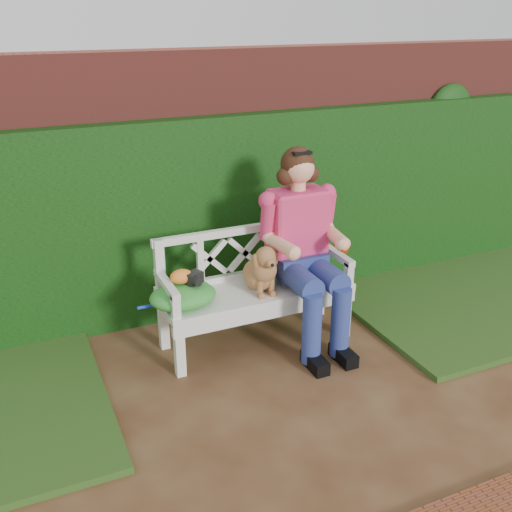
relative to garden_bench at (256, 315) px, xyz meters
name	(u,v)px	position (x,y,z in m)	size (l,w,h in m)	color
ground	(295,415)	(-0.15, -0.97, -0.24)	(60.00, 60.00, 0.00)	#442212
brick_wall	(196,183)	(-0.15, 0.93, 0.86)	(10.00, 0.30, 2.20)	brown
ivy_hedge	(206,218)	(-0.15, 0.71, 0.61)	(10.00, 0.18, 1.70)	#195411
grass_right	(477,292)	(2.25, -0.07, -0.21)	(2.60, 2.00, 0.05)	#264E16
garden_bench	(256,315)	(0.00, 0.00, 0.00)	(1.58, 0.60, 0.48)	white
seated_woman	(300,244)	(0.37, -0.02, 0.56)	(0.67, 0.90, 1.59)	#CE454E
dog	(261,267)	(0.01, -0.05, 0.44)	(0.27, 0.36, 0.40)	olive
tennis_racket	(185,299)	(-0.58, 0.01, 0.25)	(0.55, 0.23, 0.03)	white
green_bag	(183,295)	(-0.61, -0.06, 0.32)	(0.49, 0.38, 0.17)	#1D6E20
camera_item	(193,278)	(-0.52, -0.05, 0.45)	(0.12, 0.09, 0.08)	black
baseball_glove	(181,276)	(-0.60, -0.03, 0.46)	(0.17, 0.12, 0.11)	orange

